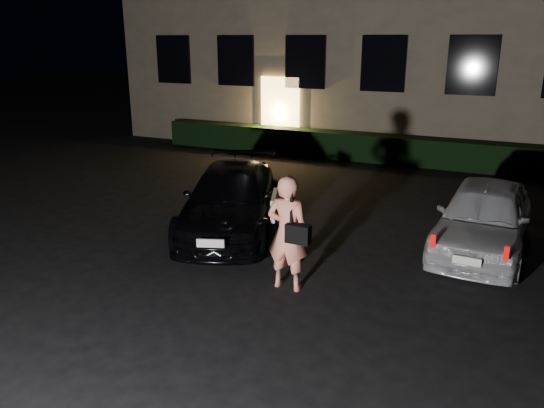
% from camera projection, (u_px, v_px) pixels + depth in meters
% --- Properties ---
extents(ground, '(80.00, 80.00, 0.00)m').
position_uv_depth(ground, '(199.00, 305.00, 7.84)').
color(ground, black).
rests_on(ground, ground).
extents(hedge, '(15.00, 0.70, 0.85)m').
position_uv_depth(hedge, '(375.00, 148.00, 16.82)').
color(hedge, black).
rests_on(hedge, ground).
extents(sedan, '(3.14, 4.67, 1.26)m').
position_uv_depth(sedan, '(231.00, 199.00, 10.82)').
color(sedan, black).
rests_on(sedan, ground).
extents(hatch, '(1.74, 3.87, 1.29)m').
position_uv_depth(hatch, '(484.00, 217.00, 9.69)').
color(hatch, silver).
rests_on(hatch, ground).
extents(man, '(0.75, 0.45, 1.83)m').
position_uv_depth(man, '(288.00, 233.00, 8.12)').
color(man, '#FC8F72').
rests_on(man, ground).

